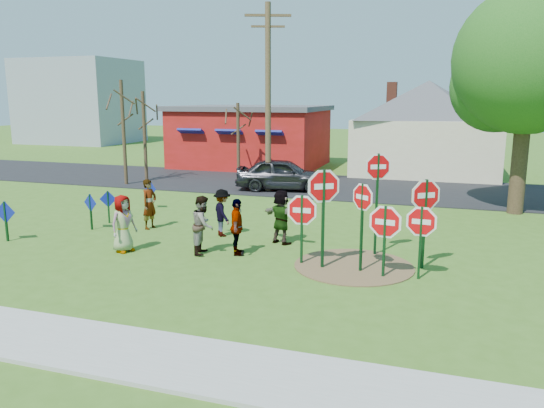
{
  "coord_description": "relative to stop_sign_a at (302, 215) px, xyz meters",
  "views": [
    {
      "loc": [
        6.67,
        -14.61,
        4.48
      ],
      "look_at": [
        1.77,
        0.27,
        1.3
      ],
      "focal_mm": 35.0,
      "sensor_mm": 36.0,
      "label": 1
    }
  ],
  "objects": [
    {
      "name": "stop_sign_c",
      "position": [
        1.64,
        -0.18,
        0.36
      ],
      "size": [
        0.78,
        0.58,
        2.46
      ],
      "rotation": [
        0.0,
        0.0,
        -0.63
      ],
      "color": "#0F3718",
      "rests_on": "ground"
    },
    {
      "name": "red_building",
      "position": [
        -8.6,
        19.19,
        0.6
      ],
      "size": [
        9.4,
        7.69,
        3.9
      ],
      "color": "maroon",
      "rests_on": "ground"
    },
    {
      "name": "stop_sign_a",
      "position": [
        0.0,
        0.0,
        0.0
      ],
      "size": [
        1.12,
        0.08,
        2.05
      ],
      "rotation": [
        0.0,
        0.0,
        0.03
      ],
      "color": "#0F3718",
      "rests_on": "ground"
    },
    {
      "name": "person_e",
      "position": [
        -1.98,
        0.21,
        -0.54
      ],
      "size": [
        0.68,
        1.04,
        1.64
      ],
      "primitive_type": "imported",
      "rotation": [
        0.0,
        0.0,
        1.89
      ],
      "color": "#412951",
      "rests_on": "ground"
    },
    {
      "name": "bare_tree_mid",
      "position": [
        -11.84,
        11.54,
        1.72
      ],
      "size": [
        1.8,
        1.8,
        4.76
      ],
      "color": "#382819",
      "rests_on": "ground"
    },
    {
      "name": "stop_sign_d",
      "position": [
        3.14,
        0.63,
        0.44
      ],
      "size": [
        0.95,
        0.67,
        2.54
      ],
      "rotation": [
        0.0,
        0.0,
        0.61
      ],
      "color": "#0F3718",
      "rests_on": "ground"
    },
    {
      "name": "dirt_patch",
      "position": [
        1.4,
        0.19,
        -1.35
      ],
      "size": [
        3.2,
        3.2,
        0.03
      ],
      "primitive_type": "cylinder",
      "color": "brown",
      "rests_on": "ground"
    },
    {
      "name": "blue_diamond_d",
      "position": [
        -7.69,
        5.08,
        -0.67
      ],
      "size": [
        0.6,
        0.2,
        1.13
      ],
      "rotation": [
        0.0,
        0.0,
        -0.29
      ],
      "color": "#0F3718",
      "rests_on": "ground"
    },
    {
      "name": "stop_sign_f",
      "position": [
        3.11,
        -0.27,
        -0.0
      ],
      "size": [
        1.02,
        0.09,
        1.98
      ],
      "rotation": [
        0.0,
        0.0,
        -0.07
      ],
      "color": "#0F3718",
      "rests_on": "ground"
    },
    {
      "name": "stop_sign_b",
      "position": [
        1.79,
        1.45,
        0.89
      ],
      "size": [
        0.91,
        0.5,
        3.07
      ],
      "rotation": [
        0.0,
        0.0,
        0.49
      ],
      "color": "#0F3718",
      "rests_on": "ground"
    },
    {
      "name": "person_d",
      "position": [
        -3.22,
        2.03,
        -0.59
      ],
      "size": [
        1.09,
        1.13,
        1.55
      ],
      "primitive_type": "imported",
      "rotation": [
        0.0,
        0.0,
        2.29
      ],
      "color": "#2F2F34",
      "rests_on": "ground"
    },
    {
      "name": "ground",
      "position": [
        -3.1,
        1.19,
        -1.36
      ],
      "size": [
        120.0,
        120.0,
        0.0
      ],
      "primitive_type": "plane",
      "color": "#3C631C",
      "rests_on": "ground"
    },
    {
      "name": "stop_sign_g",
      "position": [
        0.62,
        -0.19,
        0.59
      ],
      "size": [
        1.02,
        0.66,
        2.8
      ],
      "rotation": [
        0.0,
        0.0,
        0.57
      ],
      "color": "#0F3718",
      "rests_on": "ground"
    },
    {
      "name": "person_a",
      "position": [
        -5.25,
        -0.51,
        -0.51
      ],
      "size": [
        0.77,
        0.96,
        1.69
      ],
      "primitive_type": "imported",
      "rotation": [
        0.0,
        0.0,
        1.25
      ],
      "color": "#3B4C7D",
      "rests_on": "ground"
    },
    {
      "name": "utility_pole",
      "position": [
        -4.44,
        10.33,
        3.19
      ],
      "size": [
        2.02,
        0.86,
        8.65
      ],
      "rotation": [
        0.0,
        0.0,
        0.36
      ],
      "color": "#4C3823",
      "rests_on": "ground"
    },
    {
      "name": "leafy_tree",
      "position": [
        6.41,
        8.79,
        4.15
      ],
      "size": [
        6.03,
        5.5,
        8.57
      ],
      "color": "#382819",
      "rests_on": "ground"
    },
    {
      "name": "bare_tree_east",
      "position": [
        -7.36,
        13.82,
        1.32
      ],
      "size": [
        1.8,
        1.8,
        4.15
      ],
      "color": "#382819",
      "rests_on": "ground"
    },
    {
      "name": "suv",
      "position": [
        -3.85,
        10.79,
        -0.56
      ],
      "size": [
        4.74,
        2.59,
        1.53
      ],
      "primitive_type": "imported",
      "rotation": [
        0.0,
        0.0,
        1.75
      ],
      "color": "#2E2E33",
      "rests_on": "road"
    },
    {
      "name": "person_c",
      "position": [
        -2.96,
        0.06,
        -0.51
      ],
      "size": [
        0.79,
        0.94,
        1.7
      ],
      "primitive_type": "imported",
      "rotation": [
        0.0,
        0.0,
        1.77
      ],
      "color": "brown",
      "rests_on": "ground"
    },
    {
      "name": "distant_building",
      "position": [
        -31.1,
        31.19,
        2.64
      ],
      "size": [
        10.0,
        8.0,
        8.0
      ],
      "primitive_type": "cube",
      "color": "#8C939E",
      "rests_on": "ground"
    },
    {
      "name": "blue_diamond_b",
      "position": [
        -7.81,
        1.39,
        -0.59
      ],
      "size": [
        0.6,
        0.18,
        1.25
      ],
      "rotation": [
        0.0,
        0.0,
        -0.27
      ],
      "color": "#0F3718",
      "rests_on": "ground"
    },
    {
      "name": "sidewalk",
      "position": [
        -3.1,
        -6.01,
        -1.32
      ],
      "size": [
        22.0,
        1.8,
        0.08
      ],
      "primitive_type": "cube",
      "color": "#9E9E99",
      "rests_on": "ground"
    },
    {
      "name": "blue_diamond_c",
      "position": [
        -7.83,
        2.41,
        -0.63
      ],
      "size": [
        0.59,
        0.21,
        1.19
      ],
      "rotation": [
        0.0,
        0.0,
        0.32
      ],
      "color": "#0F3718",
      "rests_on": "ground"
    },
    {
      "name": "stop_sign_e",
      "position": [
        2.25,
        -0.42,
        -0.05
      ],
      "size": [
        1.11,
        0.18,
        1.99
      ],
      "rotation": [
        0.0,
        0.0,
        -0.14
      ],
      "color": "#0F3718",
      "rests_on": "ground"
    },
    {
      "name": "person_b",
      "position": [
        -5.99,
        2.17,
        -0.5
      ],
      "size": [
        0.52,
        0.69,
        1.72
      ],
      "primitive_type": "imported",
      "rotation": [
        0.0,
        0.0,
        1.39
      ],
      "color": "#29745C",
      "rests_on": "ground"
    },
    {
      "name": "blue_diamond_a",
      "position": [
        -9.42,
        -0.68,
        -0.57
      ],
      "size": [
        0.71,
        0.1,
        1.29
      ],
      "rotation": [
        0.0,
        0.0,
        0.12
      ],
      "color": "#0F3718",
      "rests_on": "ground"
    },
    {
      "name": "road",
      "position": [
        -3.1,
        12.69,
        -1.34
      ],
      "size": [
        120.0,
        7.5,
        0.04
      ],
      "primitive_type": "cube",
      "color": "black",
      "rests_on": "ground"
    },
    {
      "name": "bare_tree_west",
      "position": [
        -12.08,
        9.96,
        2.07
      ],
      "size": [
        1.8,
        1.8,
        5.3
      ],
      "color": "#382819",
      "rests_on": "ground"
    },
    {
      "name": "person_f",
      "position": [
        -1.13,
        1.77,
        -0.52
      ],
      "size": [
        1.64,
        1.09,
        1.69
      ],
      "primitive_type": "imported",
      "rotation": [
        0.0,
        0.0,
        2.73
      ],
      "color": "#205232",
      "rests_on": "ground"
    },
    {
      "name": "cream_house",
      "position": [
        2.4,
        19.19,
        1.56
      ],
      "size": [
        9.4,
        9.4,
        6.5
      ],
      "color": "beige",
      "rests_on": "ground"
    }
  ]
}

